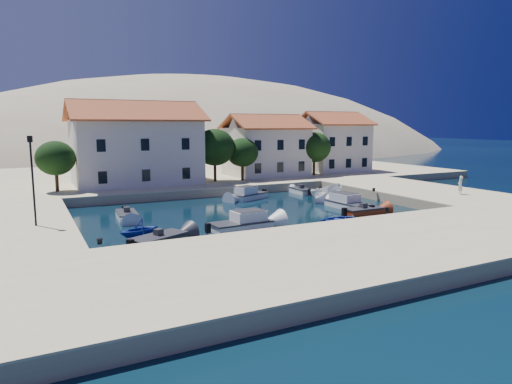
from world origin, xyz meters
TOP-DOWN VIEW (x-y plane):
  - ground at (0.00, 0.00)m, footprint 400.00×400.00m
  - quay_south at (0.00, -6.00)m, footprint 52.00×12.00m
  - quay_east at (20.50, 10.00)m, footprint 11.00×20.00m
  - quay_west at (-19.00, 10.00)m, footprint 8.00×20.00m
  - quay_north at (2.00, 38.00)m, footprint 80.00×36.00m
  - hills at (20.64, 123.62)m, footprint 254.00×176.00m
  - building_left at (-6.00, 28.00)m, footprint 14.70×9.45m
  - building_mid at (12.00, 29.00)m, footprint 10.50×8.40m
  - building_right at (24.00, 30.00)m, footprint 9.45×8.40m
  - trees at (4.51, 25.46)m, footprint 37.30×5.30m
  - lamppost at (-17.50, 8.00)m, footprint 0.35×0.25m
  - bollards at (2.80, 3.87)m, footprint 29.36×9.56m
  - motorboat_grey_sw at (-10.24, 2.89)m, footprint 4.30×3.29m
  - cabin_cruiser_south at (-3.46, 4.27)m, footprint 4.91×2.37m
  - rowboat_south at (4.01, 1.93)m, footprint 5.58×4.77m
  - motorboat_red_se at (8.72, 4.55)m, footprint 3.62×1.62m
  - cabin_cruiser_east at (9.54, 7.53)m, footprint 2.32×5.24m
  - boat_east at (10.14, 12.12)m, footprint 5.02×3.04m
  - motorboat_white_ne at (10.61, 17.68)m, footprint 1.71×3.36m
  - rowboat_west at (-11.00, 5.14)m, footprint 3.65×3.38m
  - motorboat_white_west at (-10.45, 12.19)m, footprint 1.85×3.68m
  - cabin_cruiser_north at (3.53, 16.95)m, footprint 4.62×3.28m
  - pedestrian at (20.97, 4.42)m, footprint 0.77×0.61m

SIDE VIEW (x-z plane):
  - hills at x=20.64m, z-range -72.90..26.10m
  - ground at x=0.00m, z-range 0.00..0.00m
  - rowboat_south at x=4.01m, z-range -0.49..0.49m
  - boat_east at x=10.14m, z-range -0.91..0.91m
  - rowboat_west at x=-11.00m, z-range -0.79..0.79m
  - motorboat_grey_sw at x=-10.24m, z-range -0.33..0.92m
  - motorboat_red_se at x=8.72m, z-range -0.33..0.92m
  - motorboat_white_west at x=-10.45m, z-range -0.33..0.92m
  - motorboat_white_ne at x=10.61m, z-range -0.33..0.92m
  - cabin_cruiser_south at x=-3.46m, z-range -0.32..1.28m
  - cabin_cruiser_east at x=9.54m, z-range -0.32..1.28m
  - cabin_cruiser_north at x=3.53m, z-range -0.32..1.28m
  - quay_south at x=0.00m, z-range 0.00..1.00m
  - quay_east at x=20.50m, z-range 0.00..1.00m
  - quay_west at x=-19.00m, z-range 0.00..1.00m
  - quay_north at x=2.00m, z-range 0.00..1.00m
  - bollards at x=2.80m, z-range 1.00..1.30m
  - pedestrian at x=20.97m, z-range 1.00..2.87m
  - lamppost at x=-17.50m, z-range 1.64..7.87m
  - trees at x=4.51m, z-range 1.61..8.06m
  - building_mid at x=12.00m, z-range 1.07..9.37m
  - building_right at x=24.00m, z-range 1.07..9.87m
  - building_left at x=-6.00m, z-range 1.09..10.79m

